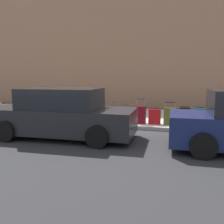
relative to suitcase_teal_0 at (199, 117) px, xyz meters
The scene contains 17 objects.
ground_plane 3.18m from the suitcase_teal_0, 11.43° to the left, with size 40.00×40.00×0.00m, color #28282B.
sidewalk_curb 3.63m from the suitcase_teal_0, 31.36° to the right, with size 18.00×5.00×0.14m, color #ADA89E.
building_facade_sidewalk_side 8.86m from the suitcase_teal_0, 67.38° to the right, with size 24.00×3.00×8.52m, color #936B51.
suitcase_teal_0 is the anchor object (origin of this frame).
suitcase_black_1 0.52m from the suitcase_teal_0, ahead, with size 0.39×0.21×0.72m.
suitcase_olive_2 1.05m from the suitcase_teal_0, ahead, with size 0.45×0.24×0.87m.
suitcase_red_3 1.62m from the suitcase_teal_0, ahead, with size 0.46×0.23×0.64m.
suitcase_maroon_4 2.16m from the suitcase_teal_0, ahead, with size 0.42×0.28×0.98m.
suitcase_silver_5 2.69m from the suitcase_teal_0, ahead, with size 0.42×0.21×0.73m.
suitcase_navy_6 3.20m from the suitcase_teal_0, ahead, with size 0.38×0.28×0.87m.
suitcase_teal_7 3.70m from the suitcase_teal_0, ahead, with size 0.41×0.22×0.80m.
suitcase_black_8 4.26m from the suitcase_teal_0, ahead, with size 0.48×0.22×0.65m.
suitcase_olive_9 4.83m from the suitcase_teal_0, ahead, with size 0.45×0.27×0.94m.
suitcase_red_10 5.35m from the suitcase_teal_0, ahead, with size 0.38×0.25×0.96m.
fire_hydrant 6.26m from the suitcase_teal_0, ahead, with size 0.39×0.21×0.75m.
bollard_post 6.86m from the suitcase_teal_0, ahead, with size 0.14×0.14×0.87m, color brown.
parked_car_charcoal_1 4.93m from the suitcase_teal_0, 29.62° to the left, with size 4.74×2.18×1.59m.
Camera 1 is at (-2.54, 8.73, 1.95)m, focal length 39.15 mm.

